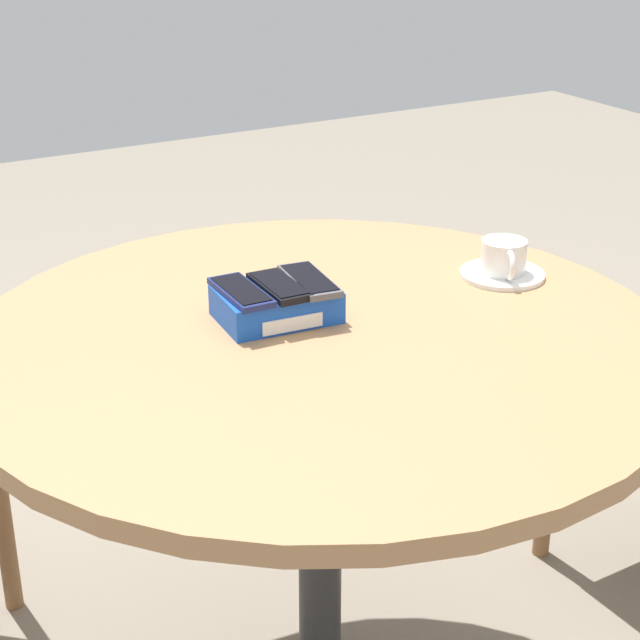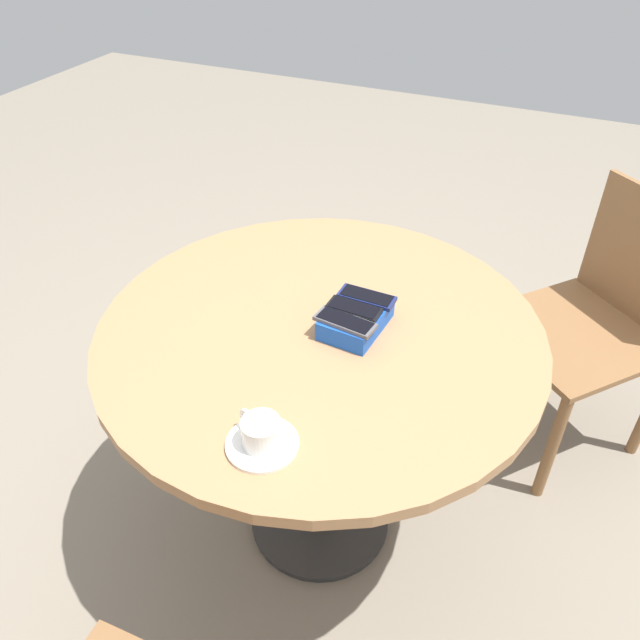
# 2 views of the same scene
# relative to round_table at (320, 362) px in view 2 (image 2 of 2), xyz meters

# --- Properties ---
(ground_plane) EXTENTS (8.00, 8.00, 0.00)m
(ground_plane) POSITION_rel_round_table_xyz_m (0.00, 0.00, -0.65)
(ground_plane) COLOR gray
(round_table) EXTENTS (1.05, 1.05, 0.76)m
(round_table) POSITION_rel_round_table_xyz_m (0.00, 0.00, 0.00)
(round_table) COLOR #2D2D2D
(round_table) RESTS_ON ground_plane
(phone_box) EXTENTS (0.18, 0.13, 0.05)m
(phone_box) POSITION_rel_round_table_xyz_m (-0.03, 0.08, 0.14)
(phone_box) COLOR blue
(phone_box) RESTS_ON round_table
(phone_navy) EXTENTS (0.06, 0.14, 0.01)m
(phone_navy) POSITION_rel_round_table_xyz_m (-0.09, 0.08, 0.16)
(phone_navy) COLOR navy
(phone_navy) RESTS_ON phone_box
(phone_black) EXTENTS (0.06, 0.13, 0.01)m
(phone_black) POSITION_rel_round_table_xyz_m (-0.03, 0.07, 0.17)
(phone_black) COLOR black
(phone_black) RESTS_ON phone_box
(phone_gray) EXTENTS (0.07, 0.14, 0.01)m
(phone_gray) POSITION_rel_round_table_xyz_m (0.02, 0.07, 0.16)
(phone_gray) COLOR #515156
(phone_gray) RESTS_ON phone_box
(saucer) EXTENTS (0.14, 0.14, 0.01)m
(saucer) POSITION_rel_round_table_xyz_m (0.37, 0.05, 0.12)
(saucer) COLOR white
(saucer) RESTS_ON round_table
(coffee_cup) EXTENTS (0.08, 0.10, 0.06)m
(coffee_cup) POSITION_rel_round_table_xyz_m (0.37, 0.04, 0.15)
(coffee_cup) COLOR white
(coffee_cup) RESTS_ON saucer
(chair_far_side) EXTENTS (0.64, 0.64, 0.86)m
(chair_far_side) POSITION_rel_round_table_xyz_m (-0.72, 0.63, -0.19)
(chair_far_side) COLOR brown
(chair_far_side) RESTS_ON ground_plane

